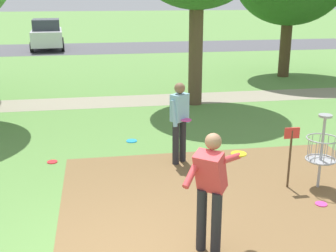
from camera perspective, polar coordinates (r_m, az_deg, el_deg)
dirt_tee_pad at (r=7.51m, az=9.47°, el=-10.29°), size 5.99×5.28×0.01m
disc_golf_basket at (r=8.23m, az=19.19°, el=-2.85°), size 0.98×0.58×1.39m
player_foreground_watching at (r=5.82m, az=5.63°, el=-7.88°), size 1.03×0.71×1.71m
player_throwing at (r=8.86m, az=1.53°, el=1.01°), size 0.47×0.45×1.71m
frisbee_near_basket at (r=7.89m, az=19.52°, el=-9.66°), size 0.20×0.20×0.02m
frisbee_mid_grass at (r=9.50m, az=-14.99°, el=-4.58°), size 0.21×0.21×0.02m
frisbee_far_left at (r=10.47m, az=-4.81°, el=-1.97°), size 0.26×0.26×0.02m
parking_lot_strip at (r=28.47m, az=-9.01°, el=10.10°), size 36.00×6.00×0.01m
parked_car_leftmost at (r=28.47m, az=-15.65°, el=11.55°), size 2.20×4.32×1.84m
gravel_path at (r=14.33m, az=-8.00°, el=3.17°), size 40.00×1.56×0.00m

